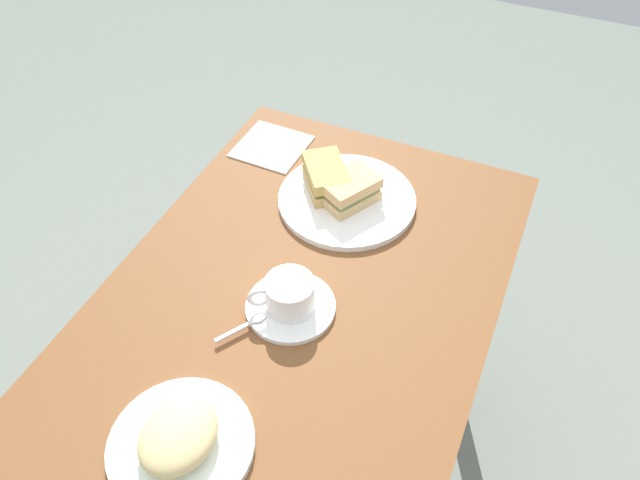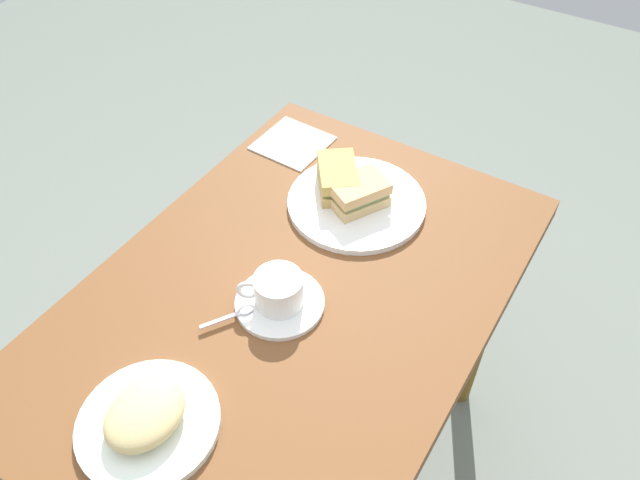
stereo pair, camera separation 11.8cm
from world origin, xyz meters
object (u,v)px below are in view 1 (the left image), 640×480
(side_plate, at_px, (181,444))
(napkin, at_px, (272,146))
(dining_table, at_px, (300,330))
(spoon, at_px, (249,323))
(coffee_cup, at_px, (287,293))
(sandwich_front, at_px, (349,190))
(sandwich_back, at_px, (326,177))
(sandwich_plate, at_px, (347,200))
(coffee_saucer, at_px, (288,306))

(side_plate, xyz_separation_m, napkin, (-0.70, -0.21, -0.01))
(napkin, bearing_deg, dining_table, 33.20)
(dining_table, bearing_deg, spoon, -25.37)
(coffee_cup, xyz_separation_m, side_plate, (0.30, -0.03, -0.04))
(sandwich_front, xyz_separation_m, sandwich_back, (-0.02, -0.06, 0.00))
(sandwich_plate, xyz_separation_m, napkin, (-0.10, -0.23, -0.01))
(dining_table, height_order, coffee_saucer, coffee_saucer)
(sandwich_back, distance_m, spoon, 0.38)
(sandwich_front, relative_size, sandwich_back, 0.95)
(sandwich_back, height_order, coffee_cup, same)
(dining_table, distance_m, side_plate, 0.35)
(side_plate, bearing_deg, spoon, -177.32)
(sandwich_plate, xyz_separation_m, sandwich_front, (0.01, 0.01, 0.04))
(sandwich_front, distance_m, spoon, 0.36)
(napkin, bearing_deg, sandwich_plate, 65.58)
(coffee_saucer, xyz_separation_m, coffee_cup, (0.00, -0.00, 0.04))
(sandwich_plate, bearing_deg, dining_table, 2.85)
(sandwich_back, relative_size, coffee_saucer, 0.90)
(spoon, bearing_deg, napkin, -157.41)
(dining_table, height_order, sandwich_back, sandwich_back)
(coffee_saucer, bearing_deg, spoon, -32.77)
(sandwich_plate, relative_size, side_plate, 1.31)
(sandwich_plate, xyz_separation_m, sandwich_back, (-0.01, -0.05, 0.04))
(dining_table, xyz_separation_m, sandwich_back, (-0.28, -0.07, 0.15))
(dining_table, xyz_separation_m, side_plate, (0.33, -0.04, 0.12))
(dining_table, bearing_deg, sandwich_front, -178.47)
(sandwich_front, height_order, coffee_cup, same)
(sandwich_front, distance_m, coffee_cup, 0.29)
(sandwich_front, height_order, sandwich_back, same)
(sandwich_back, relative_size, coffee_cup, 1.37)
(coffee_cup, distance_m, side_plate, 0.30)
(dining_table, height_order, spoon, spoon)
(napkin, bearing_deg, sandwich_front, 64.87)
(coffee_cup, distance_m, spoon, 0.08)
(sandwich_back, xyz_separation_m, side_plate, (0.61, 0.03, -0.04))
(dining_table, distance_m, coffee_saucer, 0.12)
(sandwich_plate, xyz_separation_m, side_plate, (0.60, -0.02, 0.00))
(side_plate, bearing_deg, coffee_cup, 174.17)
(spoon, distance_m, side_plate, 0.23)
(sandwich_back, bearing_deg, dining_table, 13.44)
(coffee_saucer, xyz_separation_m, side_plate, (0.30, -0.03, 0.00))
(dining_table, height_order, napkin, napkin)
(coffee_saucer, bearing_deg, dining_table, 172.35)
(side_plate, height_order, napkin, side_plate)
(sandwich_front, bearing_deg, coffee_saucer, 0.49)
(coffee_saucer, bearing_deg, sandwich_plate, -178.31)
(sandwich_front, xyz_separation_m, coffee_cup, (0.29, 0.00, -0.00))
(dining_table, xyz_separation_m, coffee_cup, (0.03, -0.01, 0.15))
(spoon, bearing_deg, coffee_saucer, 147.23)
(dining_table, xyz_separation_m, sandwich_front, (-0.26, -0.01, 0.15))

